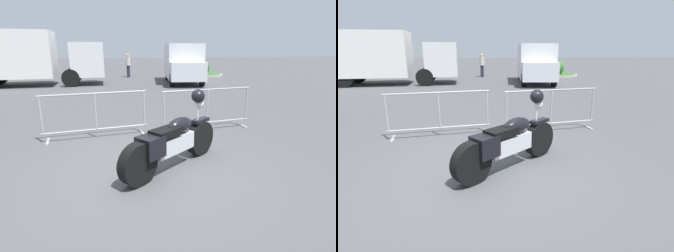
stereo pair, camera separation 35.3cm
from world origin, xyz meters
TOP-DOWN VIEW (x-y plane):
  - ground_plane at (0.00, 0.00)m, footprint 120.00×120.00m
  - motorcycle at (0.31, -0.03)m, footprint 1.98×1.53m
  - crowd_barrier_near at (-1.06, 1.95)m, footprint 2.40×0.69m
  - crowd_barrier_far at (1.69, 1.95)m, footprint 2.40×0.69m
  - box_truck at (-5.26, 12.11)m, footprint 7.73×2.37m
  - delivery_van at (3.78, 11.80)m, footprint 2.62×5.22m
  - parked_car_red at (-6.14, 18.32)m, footprint 2.11×4.56m
  - pedestrian at (0.71, 15.66)m, footprint 0.44×0.44m
  - planter_island at (6.33, 15.89)m, footprint 3.22×3.22m

SIDE VIEW (x-z plane):
  - ground_plane at x=0.00m, z-range 0.00..0.00m
  - planter_island at x=6.33m, z-range -0.13..1.10m
  - motorcycle at x=0.31m, z-range -0.16..1.16m
  - crowd_barrier_near at x=-1.06m, z-range 0.02..1.09m
  - crowd_barrier_far at x=1.69m, z-range 0.02..1.09m
  - parked_car_red at x=-6.14m, z-range 0.01..1.52m
  - pedestrian at x=0.71m, z-range 0.07..1.76m
  - delivery_van at x=3.78m, z-range 0.09..2.40m
  - box_truck at x=-5.26m, z-range 0.15..3.13m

